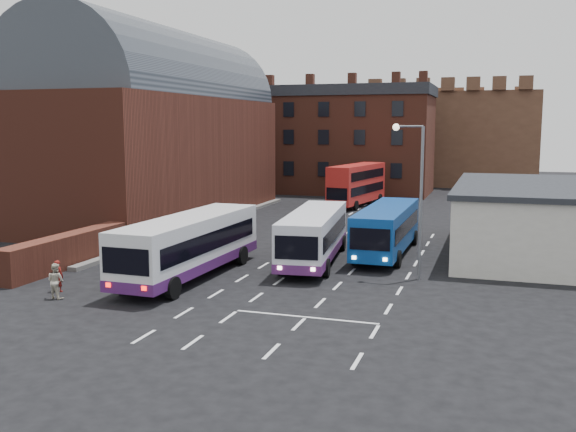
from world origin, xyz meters
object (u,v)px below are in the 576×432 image
(bus_white_inbound, at_px, (314,233))
(pedestrian_beige, at_px, (56,281))
(street_lamp, at_px, (416,187))
(bus_red_double, at_px, (357,184))
(pedestrian_red, at_px, (58,276))
(bus_white_outbound, at_px, (190,242))
(bus_blue, at_px, (387,227))

(bus_white_inbound, bearing_deg, pedestrian_beige, 44.39)
(street_lamp, bearing_deg, bus_red_double, 107.46)
(street_lamp, xyz_separation_m, pedestrian_beige, (-14.83, -8.73, -3.91))
(pedestrian_beige, bearing_deg, bus_red_double, -90.83)
(pedestrian_red, relative_size, pedestrian_beige, 0.93)
(bus_white_outbound, bearing_deg, pedestrian_red, -133.94)
(bus_white_inbound, relative_size, pedestrian_beige, 6.75)
(bus_blue, relative_size, bus_red_double, 1.04)
(bus_white_outbound, relative_size, pedestrian_red, 7.73)
(pedestrian_red, bearing_deg, bus_red_double, -97.72)
(bus_blue, relative_size, street_lamp, 1.36)
(bus_white_outbound, height_order, pedestrian_beige, bus_white_outbound)
(bus_white_inbound, xyz_separation_m, pedestrian_red, (-9.63, -9.95, -0.98))
(bus_white_outbound, relative_size, pedestrian_beige, 7.16)
(bus_white_outbound, bearing_deg, street_lamp, 17.39)
(bus_white_outbound, bearing_deg, bus_blue, 47.34)
(bus_white_inbound, height_order, pedestrian_red, bus_white_inbound)
(bus_white_outbound, distance_m, bus_red_double, 31.84)
(bus_red_double, bearing_deg, bus_white_outbound, 95.38)
(pedestrian_red, bearing_deg, bus_white_outbound, -132.85)
(bus_white_inbound, distance_m, pedestrian_red, 13.88)
(bus_white_outbound, xyz_separation_m, bus_blue, (8.62, 8.92, -0.14))
(bus_red_double, bearing_deg, bus_blue, 115.18)
(bus_blue, relative_size, pedestrian_beige, 6.59)
(bus_white_outbound, distance_m, pedestrian_beige, 6.88)
(bus_white_inbound, relative_size, pedestrian_red, 7.29)
(bus_white_inbound, relative_size, bus_blue, 1.02)
(bus_white_outbound, relative_size, bus_white_inbound, 1.06)
(bus_red_double, height_order, street_lamp, street_lamp)
(bus_white_outbound, bearing_deg, bus_white_inbound, 48.38)
(bus_red_double, height_order, pedestrian_beige, bus_red_double)
(pedestrian_red, bearing_deg, street_lamp, -151.25)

